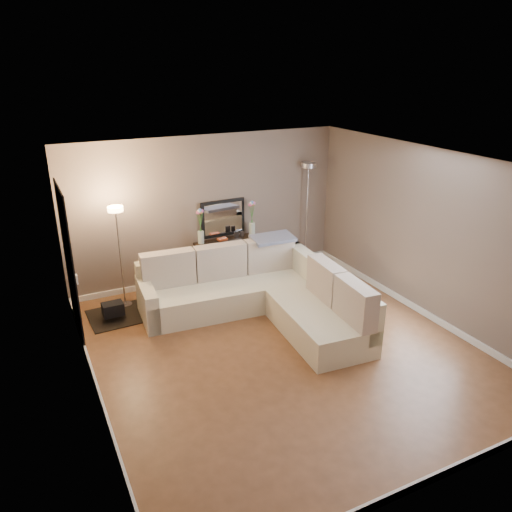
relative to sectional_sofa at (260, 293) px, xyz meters
name	(u,v)px	position (x,y,z in m)	size (l,w,h in m)	color
floor	(281,348)	(-0.18, -1.03, -0.37)	(5.00, 5.50, 0.01)	brown
ceiling	(285,162)	(-0.18, -1.03, 2.24)	(5.00, 5.50, 0.01)	white
wall_back	(207,209)	(-0.18, 1.73, 0.93)	(5.00, 0.02, 2.60)	#79685D
wall_front	(441,373)	(-0.18, -3.79, 0.93)	(5.00, 0.02, 2.60)	#79685D
wall_left	(84,300)	(-2.69, -1.03, 0.93)	(0.02, 5.50, 2.60)	#79685D
wall_right	(428,234)	(2.33, -1.03, 0.93)	(0.02, 5.50, 2.60)	#79685D
baseboard_back	(210,274)	(-0.18, 1.71, -0.32)	(5.00, 0.03, 0.10)	white
baseboard_front	(421,483)	(-0.18, -3.76, -0.32)	(5.00, 0.03, 0.10)	white
baseboard_left	(99,393)	(-2.66, -1.03, -0.32)	(0.03, 5.50, 0.10)	white
baseboard_right	(417,308)	(2.31, -1.03, -0.32)	(0.03, 5.50, 0.10)	white
doorway	(69,263)	(-2.66, 0.67, 0.73)	(0.02, 1.20, 2.20)	black
switch_plate	(77,279)	(-2.66, -0.18, 0.83)	(0.02, 0.08, 0.12)	white
sectional_sofa	(260,293)	(0.00, 0.00, 0.00)	(2.88, 2.91, 0.99)	beige
throw_blanket	(273,238)	(0.56, 0.64, 0.62)	(0.71, 0.41, 0.05)	slate
console_table	(224,257)	(0.03, 1.53, 0.05)	(1.22, 0.39, 0.74)	black
leaning_mirror	(223,218)	(0.10, 1.69, 0.74)	(0.85, 0.09, 0.67)	black
table_decor	(228,237)	(0.11, 1.50, 0.43)	(0.51, 0.12, 0.12)	#C04822
flower_vase_left	(201,229)	(-0.40, 1.50, 0.67)	(0.14, 0.12, 0.63)	silver
flower_vase_right	(252,220)	(0.61, 1.56, 0.67)	(0.14, 0.12, 0.63)	silver
floor_lamp_lit	(118,237)	(-1.85, 1.24, 0.82)	(0.25, 0.25, 1.68)	silver
floor_lamp_unlit	(307,193)	(1.78, 1.55, 1.04)	(0.36, 0.36, 1.99)	silver
charcoal_rug	(125,314)	(-1.93, 0.92, -0.36)	(1.10, 0.82, 0.01)	black
black_bag	(113,309)	(-2.12, 0.81, -0.17)	(0.31, 0.22, 0.20)	black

